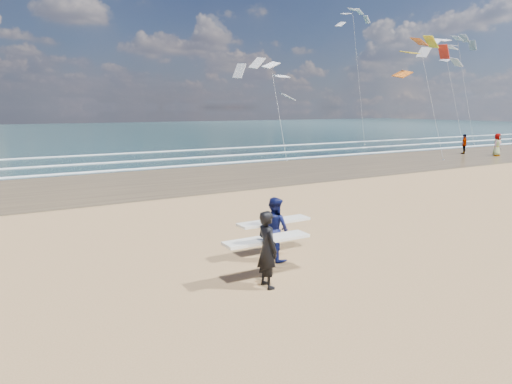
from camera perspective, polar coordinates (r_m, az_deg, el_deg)
wet_sand_strip at (r=37.48m, az=15.14°, el=3.76°), size 220.00×12.00×0.01m
ocean at (r=84.42m, az=-12.21°, el=7.46°), size 220.00×100.00×0.02m
foam_breakers at (r=45.07m, az=5.92°, el=5.21°), size 220.00×11.70×0.05m
surfer_near at (r=10.77m, az=1.41°, el=-7.02°), size 2.21×0.98×1.85m
surfer_far at (r=12.68m, az=2.37°, el=-4.52°), size 2.20×1.09×1.78m
beachgoer_0 at (r=45.10m, az=27.91°, el=5.24°), size 1.05×0.77×1.97m
beachgoer_1 at (r=45.79m, az=24.58°, el=5.47°), size 1.14×0.76×1.80m
kite_0 at (r=41.66m, az=20.63°, el=12.82°), size 6.53×4.82×10.96m
kite_1 at (r=38.75m, az=2.53°, el=11.88°), size 6.19×4.78×8.95m
kite_2 at (r=59.77m, az=24.52°, el=12.73°), size 6.02×4.76×13.41m
kite_5 at (r=55.39m, az=12.61°, el=14.73°), size 4.88×4.64×16.33m
kite_7 at (r=48.56m, az=23.22°, el=12.46°), size 5.88×4.75×11.78m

